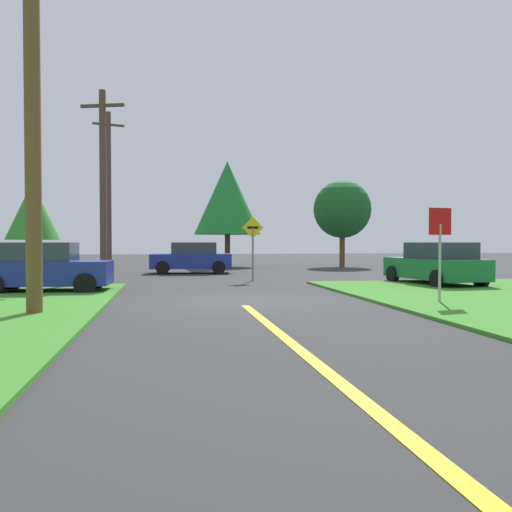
{
  "coord_description": "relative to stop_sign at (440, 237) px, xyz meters",
  "views": [
    {
      "loc": [
        -1.96,
        -14.37,
        1.62
      ],
      "look_at": [
        1.05,
        3.62,
        1.15
      ],
      "focal_mm": 37.35,
      "sensor_mm": 36.0,
      "label": 1
    }
  ],
  "objects": [
    {
      "name": "oak_tree_left",
      "position": [
        -14.86,
        20.48,
        1.71
      ],
      "size": [
        3.1,
        3.1,
        5.19
      ],
      "color": "brown",
      "rests_on": "ground"
    },
    {
      "name": "pine_tree_center",
      "position": [
        -3.03,
        22.38,
        2.82
      ],
      "size": [
        4.42,
        4.42,
        7.01
      ],
      "color": "brown",
      "rests_on": "ground"
    },
    {
      "name": "car_on_crossroad",
      "position": [
        2.96,
        5.73,
        -0.95
      ],
      "size": [
        2.4,
        4.55,
        1.62
      ],
      "rotation": [
        0.0,
        0.0,
        1.68
      ],
      "color": "#196B33",
      "rests_on": "ground"
    },
    {
      "name": "oak_tree_right",
      "position": [
        4.63,
        21.51,
        2.08
      ],
      "size": [
        3.87,
        3.87,
        5.78
      ],
      "color": "brown",
      "rests_on": "ground"
    },
    {
      "name": "stop_sign",
      "position": [
        0.0,
        0.0,
        0.0
      ],
      "size": [
        0.69,
        0.19,
        2.52
      ],
      "rotation": [
        0.0,
        0.0,
        3.36
      ],
      "color": "#9EA0A8",
      "rests_on": "ground"
    },
    {
      "name": "parked_car_near_building",
      "position": [
        -10.87,
        5.06,
        -0.95
      ],
      "size": [
        4.05,
        2.06,
        1.62
      ],
      "rotation": [
        0.0,
        0.0,
        -0.04
      ],
      "color": "navy",
      "rests_on": "ground"
    },
    {
      "name": "utility_pole_mid",
      "position": [
        -9.52,
        9.24,
        2.24
      ],
      "size": [
        1.76,
        0.64,
        7.7
      ],
      "color": "#4E382B",
      "rests_on": "ground"
    },
    {
      "name": "utility_pole_near",
      "position": [
        -9.88,
        -0.52,
        2.74
      ],
      "size": [
        1.76,
        0.64,
        8.81
      ],
      "color": "brown",
      "rests_on": "ground"
    },
    {
      "name": "lane_stripe_center",
      "position": [
        -5.03,
        -6.46,
        -1.75
      ],
      "size": [
        0.2,
        14.0,
        0.01
      ],
      "primitive_type": "cube",
      "color": "yellow",
      "rests_on": "ground"
    },
    {
      "name": "utility_pole_far",
      "position": [
        -10.31,
        19.0,
        2.96
      ],
      "size": [
        1.76,
        0.62,
        9.15
      ],
      "color": "brown",
      "rests_on": "ground"
    },
    {
      "name": "direction_sign",
      "position": [
        -3.46,
        9.13,
        -0.08
      ],
      "size": [
        0.9,
        0.1,
        2.69
      ],
      "color": "slate",
      "rests_on": "ground"
    },
    {
      "name": "ground_plane",
      "position": [
        -5.03,
        1.54,
        -1.75
      ],
      "size": [
        120.0,
        120.0,
        0.0
      ],
      "primitive_type": "plane",
      "color": "#333333"
    },
    {
      "name": "car_approaching_junction",
      "position": [
        -5.72,
        15.28,
        -0.95
      ],
      "size": [
        4.27,
        2.34,
        1.62
      ],
      "rotation": [
        0.0,
        0.0,
        3.09
      ],
      "color": "navy",
      "rests_on": "ground"
    }
  ]
}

